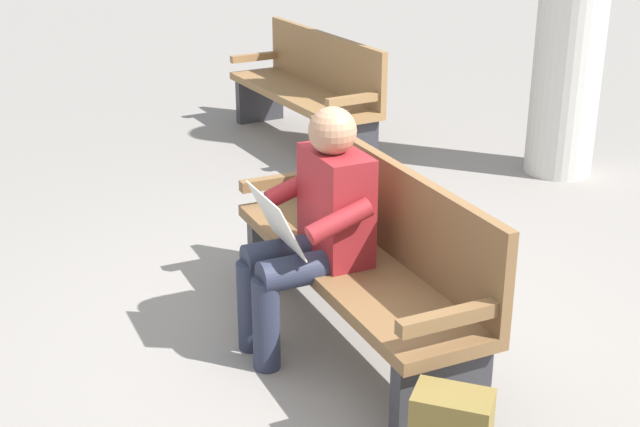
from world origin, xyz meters
TOP-DOWN VIEW (x-y plane):
  - ground_plane at (0.00, 0.00)m, footprint 40.00×40.00m
  - bench_near at (-0.00, -0.07)m, footprint 1.81×0.53m
  - person_seated at (0.08, 0.16)m, footprint 0.58×0.58m
  - bench_far at (3.07, -1.27)m, footprint 1.82×0.56m

SIDE VIEW (x-z plane):
  - ground_plane at x=0.00m, z-range 0.00..0.00m
  - bench_near at x=0.00m, z-range 0.01..0.91m
  - bench_far at x=3.07m, z-range 0.01..0.91m
  - person_seated at x=0.08m, z-range 0.04..1.22m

